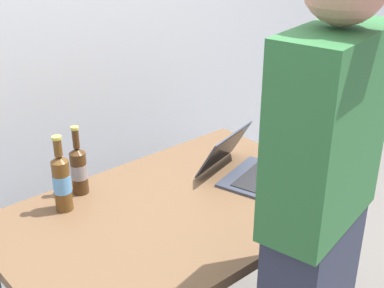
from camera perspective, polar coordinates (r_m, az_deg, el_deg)
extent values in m
cube|color=brown|center=(2.11, -1.75, -7.36)|extent=(1.40, 0.89, 0.04)
cylinder|color=#2D2D30|center=(2.51, 15.88, -12.54)|extent=(0.06, 0.06, 0.68)
cylinder|color=#2D2D30|center=(2.91, 3.25, -5.93)|extent=(0.06, 0.06, 0.68)
cube|color=#383D4C|center=(2.31, 6.92, -3.61)|extent=(0.37, 0.30, 0.01)
cube|color=#232326|center=(2.30, 7.31, -3.54)|extent=(0.30, 0.20, 0.00)
cube|color=#383D4C|center=(2.33, 3.55, -0.52)|extent=(0.34, 0.19, 0.18)
cube|color=black|center=(2.33, 3.63, -0.54)|extent=(0.32, 0.17, 0.17)
cylinder|color=#472B14|center=(2.20, -12.28, -3.12)|extent=(0.07, 0.07, 0.18)
cone|color=#472B14|center=(2.15, -12.52, -0.69)|extent=(0.07, 0.07, 0.02)
cylinder|color=#472B14|center=(2.13, -12.65, 0.57)|extent=(0.03, 0.03, 0.08)
cylinder|color=#BFB74C|center=(2.11, -12.77, 1.71)|extent=(0.03, 0.03, 0.01)
cylinder|color=gray|center=(2.19, -12.30, -2.91)|extent=(0.07, 0.07, 0.06)
cylinder|color=brown|center=(2.09, -14.06, -4.46)|extent=(0.07, 0.07, 0.21)
cone|color=brown|center=(2.03, -14.39, -1.56)|extent=(0.07, 0.07, 0.02)
cylinder|color=brown|center=(2.01, -14.53, -0.38)|extent=(0.03, 0.03, 0.07)
cylinder|color=#BFB74C|center=(2.00, -14.66, 0.66)|extent=(0.04, 0.04, 0.01)
cylinder|color=#5C9CD8|center=(2.08, -14.08, -4.21)|extent=(0.07, 0.07, 0.07)
cube|color=#2D6B38|center=(1.46, 14.68, 1.35)|extent=(0.45, 0.27, 0.56)
cube|color=silver|center=(2.58, -14.70, 12.24)|extent=(6.00, 0.10, 2.60)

